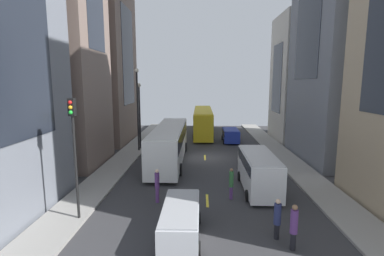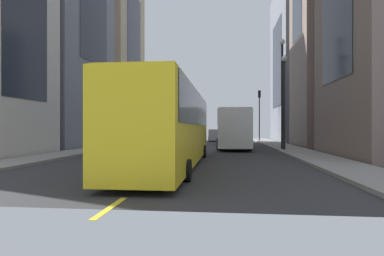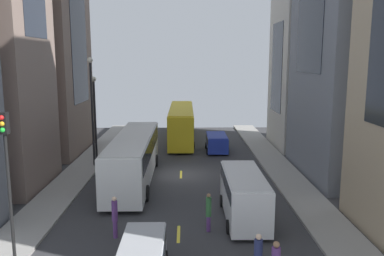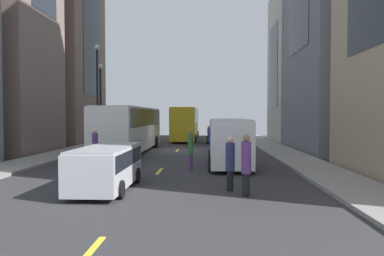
% 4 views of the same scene
% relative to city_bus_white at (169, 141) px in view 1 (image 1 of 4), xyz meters
% --- Properties ---
extents(ground_plane, '(42.32, 42.32, 0.00)m').
position_rel_city_bus_white_xyz_m(ground_plane, '(3.35, 1.64, -2.01)').
color(ground_plane, '#333335').
extents(sidewalk_west, '(2.54, 44.00, 0.15)m').
position_rel_city_bus_white_xyz_m(sidewalk_west, '(-4.54, 1.64, -1.93)').
color(sidewalk_west, gray).
rests_on(sidewalk_west, ground).
extents(sidewalk_east, '(2.54, 44.00, 0.15)m').
position_rel_city_bus_white_xyz_m(sidewalk_east, '(11.24, 1.64, -1.93)').
color(sidewalk_east, gray).
rests_on(sidewalk_east, ground).
extents(lane_stripe_1, '(0.16, 2.00, 0.01)m').
position_rel_city_bus_white_xyz_m(lane_stripe_1, '(3.35, -8.86, -2.00)').
color(lane_stripe_1, yellow).
rests_on(lane_stripe_1, ground).
extents(lane_stripe_2, '(0.16, 2.00, 0.01)m').
position_rel_city_bus_white_xyz_m(lane_stripe_2, '(3.35, 1.64, -2.00)').
color(lane_stripe_2, yellow).
rests_on(lane_stripe_2, ground).
extents(lane_stripe_3, '(0.16, 2.00, 0.01)m').
position_rel_city_bus_white_xyz_m(lane_stripe_3, '(3.35, 12.14, -2.00)').
color(lane_stripe_3, yellow).
rests_on(lane_stripe_3, ground).
extents(lane_stripe_4, '(0.16, 2.00, 0.01)m').
position_rel_city_bus_white_xyz_m(lane_stripe_4, '(3.35, 22.64, -2.00)').
color(lane_stripe_4, yellow).
rests_on(lane_stripe_4, ground).
extents(building_west_2, '(9.30, 9.41, 21.00)m').
position_rel_city_bus_white_xyz_m(building_west_2, '(-10.61, 9.49, 8.49)').
color(building_west_2, '#7A665B').
rests_on(building_west_2, ground).
extents(building_east_2, '(8.76, 7.84, 15.76)m').
position_rel_city_bus_white_xyz_m(building_east_2, '(17.04, 11.63, 5.87)').
color(building_east_2, beige).
rests_on(building_east_2, ground).
extents(city_bus_white, '(2.80, 12.96, 3.35)m').
position_rel_city_bus_white_xyz_m(city_bus_white, '(0.00, 0.00, 0.00)').
color(city_bus_white, silver).
rests_on(city_bus_white, ground).
extents(streetcar_yellow, '(2.70, 13.90, 3.59)m').
position_rel_city_bus_white_xyz_m(streetcar_yellow, '(3.24, 14.68, 0.11)').
color(streetcar_yellow, yellow).
rests_on(streetcar_yellow, ground).
extents(delivery_van_white, '(2.25, 6.06, 2.58)m').
position_rel_city_bus_white_xyz_m(delivery_van_white, '(6.91, -6.96, -0.49)').
color(delivery_van_white, white).
rests_on(delivery_van_white, ground).
extents(car_silver_0, '(1.91, 4.51, 1.62)m').
position_rel_city_bus_white_xyz_m(car_silver_0, '(1.98, -13.28, -1.06)').
color(car_silver_0, '#B7BABF').
rests_on(car_silver_0, ground).
extents(car_blue_1, '(2.05, 4.03, 1.64)m').
position_rel_city_bus_white_xyz_m(car_blue_1, '(6.67, 9.29, -1.04)').
color(car_blue_1, '#2338AD').
rests_on(car_blue_1, ground).
extents(pedestrian_walking_far, '(0.29, 0.29, 2.13)m').
position_rel_city_bus_white_xyz_m(pedestrian_walking_far, '(0.23, -9.22, -0.85)').
color(pedestrian_walking_far, '#593372').
rests_on(pedestrian_walking_far, ground).
extents(pedestrian_waiting_curb, '(0.33, 0.33, 2.12)m').
position_rel_city_bus_white_xyz_m(pedestrian_waiting_curb, '(7.05, -14.13, -0.87)').
color(pedestrian_waiting_curb, black).
rests_on(pedestrian_waiting_curb, ground).
extents(pedestrian_crossing_mid, '(0.28, 0.28, 2.03)m').
position_rel_city_bus_white_xyz_m(pedestrian_crossing_mid, '(4.88, -8.55, -0.91)').
color(pedestrian_crossing_mid, '#593372').
rests_on(pedestrian_crossing_mid, ground).
extents(pedestrian_crossing_near, '(0.34, 0.34, 2.00)m').
position_rel_city_bus_white_xyz_m(pedestrian_crossing_near, '(6.56, -13.24, -0.95)').
color(pedestrian_crossing_near, black).
rests_on(pedestrian_crossing_near, ground).
extents(traffic_light_near_corner, '(0.32, 0.44, 6.46)m').
position_rel_city_bus_white_xyz_m(traffic_light_near_corner, '(-3.67, -11.71, 2.58)').
color(traffic_light_near_corner, black).
rests_on(traffic_light_near_corner, ground).
extents(streetlamp_near, '(0.44, 0.44, 8.71)m').
position_rel_city_bus_white_xyz_m(streetlamp_near, '(-3.77, 3.98, 3.33)').
color(streetlamp_near, black).
rests_on(streetlamp_near, ground).
extents(streetlamp_far, '(0.44, 0.44, 7.18)m').
position_rel_city_bus_white_xyz_m(streetlamp_far, '(-3.77, 4.87, 2.53)').
color(streetlamp_far, black).
rests_on(streetlamp_far, ground).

